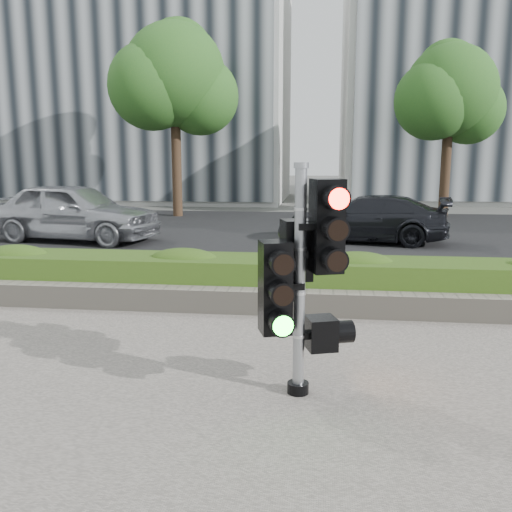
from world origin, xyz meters
name	(u,v)px	position (x,y,z in m)	size (l,w,h in m)	color
ground	(233,363)	(0.00, 0.00, 0.00)	(120.00, 120.00, 0.00)	#51514C
sidewalk	(172,504)	(0.00, -2.50, 0.01)	(16.00, 11.00, 0.03)	#9E9389
road	(288,235)	(0.00, 10.00, 0.01)	(60.00, 13.00, 0.02)	black
curb	(264,290)	(0.00, 3.15, 0.06)	(60.00, 0.25, 0.12)	gray
stone_wall	(254,301)	(0.00, 1.90, 0.20)	(12.00, 0.32, 0.34)	gray
hedge	(260,280)	(0.00, 2.55, 0.37)	(12.00, 1.00, 0.68)	#5A8629
building_left	(132,54)	(-9.00, 23.00, 7.50)	(16.00, 9.00, 15.00)	#B7B7B2
tree_left	(174,79)	(-4.52, 14.56, 5.04)	(4.61, 4.03, 7.34)	black
tree_right	(449,94)	(5.48, 15.55, 4.48)	(4.10, 3.58, 6.53)	black
traffic_signal	(302,269)	(0.76, -0.70, 1.23)	(0.79, 0.68, 2.18)	black
car_silver	(74,212)	(-5.64, 8.14, 0.81)	(1.86, 4.61, 1.57)	#A9ABB0
car_dark	(366,218)	(2.11, 8.92, 0.64)	(1.73, 4.25, 1.23)	black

